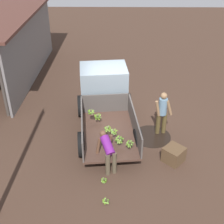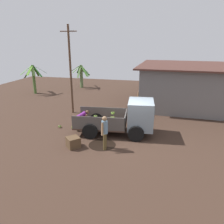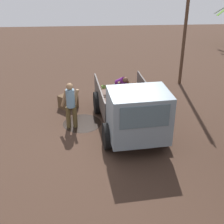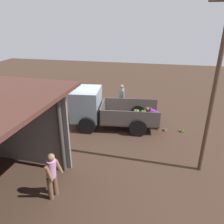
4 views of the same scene
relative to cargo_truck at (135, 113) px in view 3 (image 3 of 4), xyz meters
The scene contains 9 objects.
ground 1.15m from the cargo_truck, 82.63° to the right, with size 36.00×36.00×0.00m, color #3E2A20.
mud_patch_0 2.42m from the cargo_truck, 125.65° to the right, with size 1.42×1.42×0.01m, color black.
cargo_truck is the anchor object (origin of this frame).
utility_pole 6.07m from the cargo_truck, 150.02° to the left, with size 1.21×0.15×6.21m.
person_foreground_visitor 2.37m from the cargo_truck, 116.01° to the right, with size 0.36×0.68×1.71m.
person_worker_loading 3.05m from the cargo_truck, behind, with size 0.83×0.72×1.24m.
banana_bunch_on_ground_0 4.59m from the cargo_truck, behind, with size 0.21×0.20×0.16m.
banana_bunch_on_ground_1 3.78m from the cargo_truck, behind, with size 0.20×0.19×0.16m.
wooden_crate_0 3.62m from the cargo_truck, 138.10° to the right, with size 0.60×0.60×0.54m, color #503A25.
Camera 3 is at (8.80, -0.80, 5.75)m, focal length 50.00 mm.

